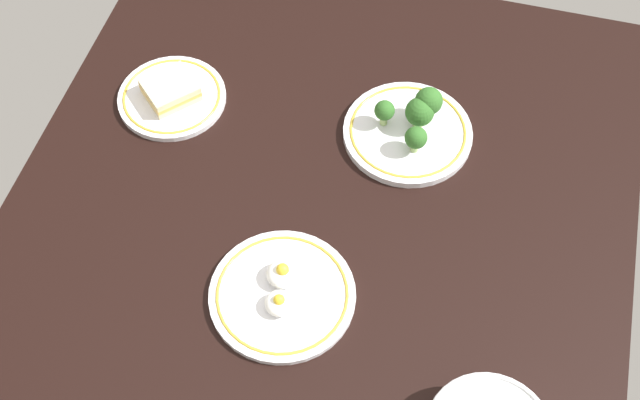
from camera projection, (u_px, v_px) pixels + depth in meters
dining_table at (320, 213)px, 140.18cm from camera, size 113.26×102.50×4.00cm
plate_sandwich at (172, 95)px, 150.31cm from camera, size 19.51×19.51×4.28cm
plate_broccoli at (410, 127)px, 145.17cm from camera, size 22.65×22.65×8.56cm
plate_eggs at (282, 293)px, 128.57cm from camera, size 22.79×22.79×4.77cm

